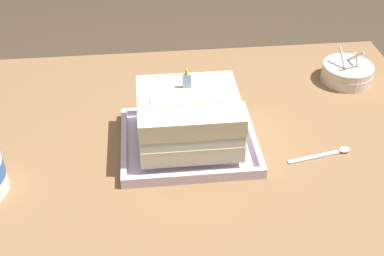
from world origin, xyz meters
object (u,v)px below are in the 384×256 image
at_px(bowl_stack, 347,73).
at_px(serving_spoon_near_tray, 331,153).
at_px(birthday_cake, 189,117).
at_px(foil_tray, 189,143).

relative_size(bowl_stack, serving_spoon_near_tray, 0.89).
bearing_deg(birthday_cake, serving_spoon_near_tray, -11.52).
relative_size(birthday_cake, serving_spoon_near_tray, 1.44).
bearing_deg(bowl_stack, serving_spoon_near_tray, -115.16).
xyz_separation_m(foil_tray, serving_spoon_near_tray, (0.31, -0.06, -0.00)).
relative_size(foil_tray, birthday_cake, 1.39).
bearing_deg(birthday_cake, foil_tray, 90.00).
relative_size(foil_tray, serving_spoon_near_tray, 1.99).
distance_m(foil_tray, bowl_stack, 0.50).
distance_m(foil_tray, birthday_cake, 0.07).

